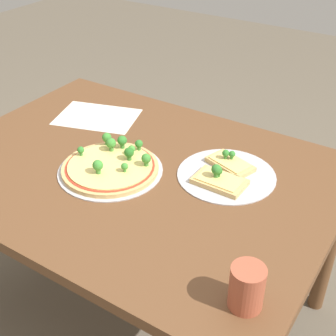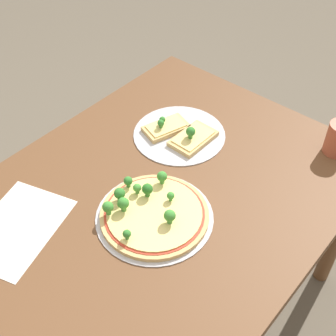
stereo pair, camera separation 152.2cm
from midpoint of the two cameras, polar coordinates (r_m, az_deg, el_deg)
The scene contains 5 objects.
ground_plane at distance 1.83m, azimuth -23.78°, elevation -26.64°, with size 8.00×8.00×0.00m, color brown.
dining_table at distance 1.31m, azimuth -31.76°, elevation -16.91°, with size 1.31×0.95×0.70m.
pizza_tray_whole at distance 1.21m, azimuth -34.71°, elevation -17.39°, with size 0.34×0.34×0.07m.
pizza_tray_slice at distance 1.34m, azimuth -25.40°, elevation -4.96°, with size 0.31×0.31×0.07m.
paper_menu at distance 1.45m, azimuth -48.16°, elevation -16.07°, with size 0.30×0.21×0.00m, color silver.
Camera 2 is at (0.68, 0.64, 1.74)m, focal length 50.00 mm.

